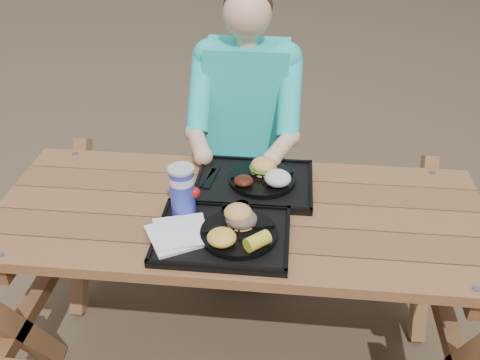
# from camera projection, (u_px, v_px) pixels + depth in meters

# --- Properties ---
(ground) EXTENTS (60.00, 60.00, 0.00)m
(ground) POSITION_uv_depth(u_px,v_px,m) (240.00, 348.00, 2.36)
(ground) COLOR #999999
(ground) RESTS_ON ground
(picnic_table) EXTENTS (1.80, 1.49, 0.75)m
(picnic_table) POSITION_uv_depth(u_px,v_px,m) (240.00, 285.00, 2.15)
(picnic_table) COLOR #999999
(picnic_table) RESTS_ON ground
(tray_near) EXTENTS (0.45, 0.35, 0.02)m
(tray_near) POSITION_uv_depth(u_px,v_px,m) (223.00, 236.00, 1.81)
(tray_near) COLOR black
(tray_near) RESTS_ON picnic_table
(tray_far) EXTENTS (0.45, 0.35, 0.02)m
(tray_far) POSITION_uv_depth(u_px,v_px,m) (254.00, 184.00, 2.08)
(tray_far) COLOR black
(tray_far) RESTS_ON picnic_table
(plate_near) EXTENTS (0.26, 0.26, 0.02)m
(plate_near) POSITION_uv_depth(u_px,v_px,m) (239.00, 233.00, 1.79)
(plate_near) COLOR black
(plate_near) RESTS_ON tray_near
(plate_far) EXTENTS (0.26, 0.26, 0.02)m
(plate_far) POSITION_uv_depth(u_px,v_px,m) (262.00, 179.00, 2.08)
(plate_far) COLOR black
(plate_far) RESTS_ON tray_far
(napkin_stack) EXTENTS (0.25, 0.25, 0.02)m
(napkin_stack) POSITION_uv_depth(u_px,v_px,m) (177.00, 234.00, 1.78)
(napkin_stack) COLOR white
(napkin_stack) RESTS_ON tray_near
(soda_cup) EXTENTS (0.09, 0.09, 0.18)m
(soda_cup) POSITION_uv_depth(u_px,v_px,m) (182.00, 192.00, 1.86)
(soda_cup) COLOR #1724AF
(soda_cup) RESTS_ON tray_near
(condiment_bbq) EXTENTS (0.04, 0.04, 0.03)m
(condiment_bbq) POSITION_uv_depth(u_px,v_px,m) (227.00, 211.00, 1.89)
(condiment_bbq) COLOR black
(condiment_bbq) RESTS_ON tray_near
(condiment_mustard) EXTENTS (0.06, 0.06, 0.03)m
(condiment_mustard) POSITION_uv_depth(u_px,v_px,m) (242.00, 207.00, 1.90)
(condiment_mustard) COLOR gold
(condiment_mustard) RESTS_ON tray_near
(sandwich) EXTENTS (0.10, 0.10, 0.10)m
(sandwich) POSITION_uv_depth(u_px,v_px,m) (241.00, 211.00, 1.79)
(sandwich) COLOR #F6AC57
(sandwich) RESTS_ON plate_near
(mac_cheese) EXTENTS (0.10, 0.10, 0.05)m
(mac_cheese) POSITION_uv_depth(u_px,v_px,m) (222.00, 237.00, 1.72)
(mac_cheese) COLOR yellow
(mac_cheese) RESTS_ON plate_near
(corn_cob) EXTENTS (0.12, 0.12, 0.05)m
(corn_cob) POSITION_uv_depth(u_px,v_px,m) (257.00, 241.00, 1.70)
(corn_cob) COLOR yellow
(corn_cob) RESTS_ON plate_near
(cutlery_far) EXTENTS (0.05, 0.16, 0.01)m
(cutlery_far) POSITION_uv_depth(u_px,v_px,m) (211.00, 178.00, 2.10)
(cutlery_far) COLOR black
(cutlery_far) RESTS_ON tray_far
(burger) EXTENTS (0.10, 0.10, 0.09)m
(burger) POSITION_uv_depth(u_px,v_px,m) (263.00, 162.00, 2.08)
(burger) COLOR #F7BA57
(burger) RESTS_ON plate_far
(baked_beans) EXTENTS (0.07, 0.07, 0.03)m
(baked_beans) POSITION_uv_depth(u_px,v_px,m) (244.00, 181.00, 2.01)
(baked_beans) COLOR #46170E
(baked_beans) RESTS_ON plate_far
(potato_salad) EXTENTS (0.10, 0.10, 0.06)m
(potato_salad) POSITION_uv_depth(u_px,v_px,m) (278.00, 178.00, 2.01)
(potato_salad) COLOR white
(potato_salad) RESTS_ON plate_far
(diner) EXTENTS (0.48, 0.84, 1.28)m
(diner) POSITION_uv_depth(u_px,v_px,m) (246.00, 143.00, 2.62)
(diner) COLOR #198EB4
(diner) RESTS_ON ground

